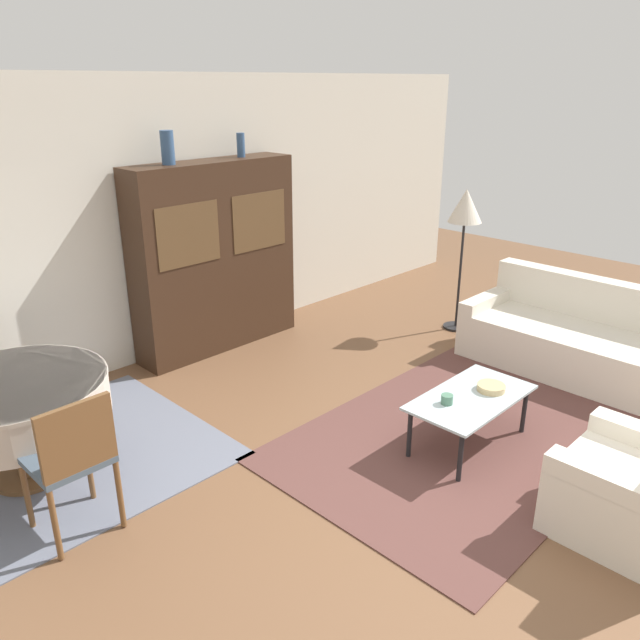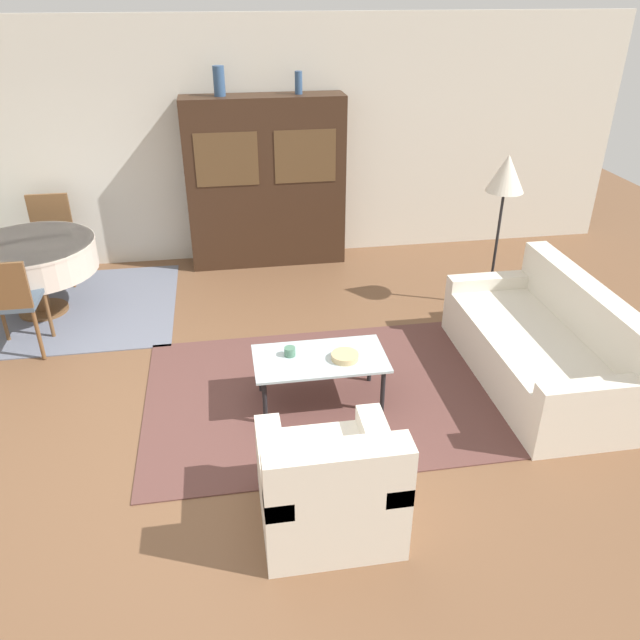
# 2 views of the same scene
# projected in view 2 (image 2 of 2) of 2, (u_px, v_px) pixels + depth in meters

# --- Properties ---
(ground_plane) EXTENTS (14.00, 14.00, 0.00)m
(ground_plane) POSITION_uv_depth(u_px,v_px,m) (215.00, 449.00, 4.53)
(ground_plane) COLOR brown
(wall_back) EXTENTS (10.00, 0.06, 2.70)m
(wall_back) POSITION_uv_depth(u_px,v_px,m) (200.00, 145.00, 7.02)
(wall_back) COLOR beige
(wall_back) RESTS_ON ground_plane
(area_rug) EXTENTS (2.92, 2.03, 0.01)m
(area_rug) POSITION_uv_depth(u_px,v_px,m) (326.00, 394.00, 5.12)
(area_rug) COLOR brown
(area_rug) RESTS_ON ground_plane
(dining_rug) EXTENTS (2.49, 1.88, 0.01)m
(dining_rug) POSITION_uv_depth(u_px,v_px,m) (52.00, 310.00, 6.42)
(dining_rug) COLOR slate
(dining_rug) RESTS_ON ground_plane
(couch) EXTENTS (0.94, 1.95, 0.85)m
(couch) POSITION_uv_depth(u_px,v_px,m) (544.00, 348.00, 5.19)
(couch) COLOR silver
(couch) RESTS_ON ground_plane
(armchair) EXTENTS (0.82, 0.81, 0.82)m
(armchair) POSITION_uv_depth(u_px,v_px,m) (329.00, 487.00, 3.76)
(armchair) COLOR silver
(armchair) RESTS_ON ground_plane
(coffee_table) EXTENTS (1.03, 0.55, 0.41)m
(coffee_table) POSITION_uv_depth(u_px,v_px,m) (320.00, 362.00, 4.85)
(coffee_table) COLOR black
(coffee_table) RESTS_ON area_rug
(display_cabinet) EXTENTS (1.78, 0.41, 1.91)m
(display_cabinet) POSITION_uv_depth(u_px,v_px,m) (266.00, 183.00, 7.09)
(display_cabinet) COLOR #382316
(display_cabinet) RESTS_ON ground_plane
(dining_table) EXTENTS (1.23, 1.23, 0.75)m
(dining_table) POSITION_uv_depth(u_px,v_px,m) (32.00, 257.00, 6.09)
(dining_table) COLOR brown
(dining_table) RESTS_ON dining_rug
(dining_chair_near) EXTENTS (0.44, 0.44, 0.94)m
(dining_chair_near) POSITION_uv_depth(u_px,v_px,m) (10.00, 299.00, 5.40)
(dining_chair_near) COLOR brown
(dining_chair_near) RESTS_ON dining_rug
(dining_chair_far) EXTENTS (0.44, 0.44, 0.94)m
(dining_chair_far) POSITION_uv_depth(u_px,v_px,m) (51.00, 232.00, 6.83)
(dining_chair_far) COLOR brown
(dining_chair_far) RESTS_ON dining_rug
(floor_lamp) EXTENTS (0.36, 0.36, 1.56)m
(floor_lamp) POSITION_uv_depth(u_px,v_px,m) (506.00, 180.00, 5.91)
(floor_lamp) COLOR black
(floor_lamp) RESTS_ON ground_plane
(cup) EXTENTS (0.09, 0.09, 0.07)m
(cup) POSITION_uv_depth(u_px,v_px,m) (290.00, 352.00, 4.84)
(cup) COLOR #4C7A60
(cup) RESTS_ON coffee_table
(bowl) EXTENTS (0.21, 0.21, 0.05)m
(bowl) POSITION_uv_depth(u_px,v_px,m) (345.00, 356.00, 4.80)
(bowl) COLOR tan
(bowl) RESTS_ON coffee_table
(vase_tall) EXTENTS (0.12, 0.12, 0.30)m
(vase_tall) POSITION_uv_depth(u_px,v_px,m) (219.00, 81.00, 6.50)
(vase_tall) COLOR #33517A
(vase_tall) RESTS_ON display_cabinet
(vase_short) EXTENTS (0.08, 0.08, 0.23)m
(vase_short) POSITION_uv_depth(u_px,v_px,m) (299.00, 83.00, 6.63)
(vase_short) COLOR #33517A
(vase_short) RESTS_ON display_cabinet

